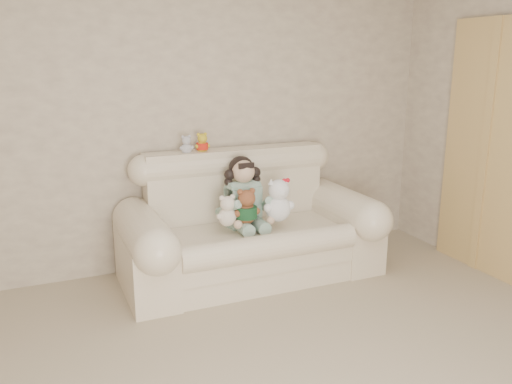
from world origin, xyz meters
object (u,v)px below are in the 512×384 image
object	(u,v)px
brown_teddy	(246,203)
seated_child	(243,191)
cream_teddy	(227,208)
white_cat	(278,196)
sofa	(251,217)

from	to	relation	value
brown_teddy	seated_child	bearing A→B (deg)	56.76
brown_teddy	cream_teddy	world-z (taller)	brown_teddy
white_cat	cream_teddy	distance (m)	0.43
sofa	seated_child	distance (m)	0.22
white_cat	cream_teddy	size ratio (longest dim) A/B	1.43
brown_teddy	sofa	bearing A→B (deg)	32.86
seated_child	white_cat	distance (m)	0.31
white_cat	sofa	bearing A→B (deg)	157.14
sofa	white_cat	size ratio (longest dim) A/B	5.01
brown_teddy	cream_teddy	distance (m)	0.16
white_cat	cream_teddy	xyz separation A→B (m)	(-0.42, 0.04, -0.06)
seated_child	white_cat	size ratio (longest dim) A/B	1.42
seated_child	cream_teddy	size ratio (longest dim) A/B	2.02
sofa	cream_teddy	distance (m)	0.29
sofa	seated_child	size ratio (longest dim) A/B	3.53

